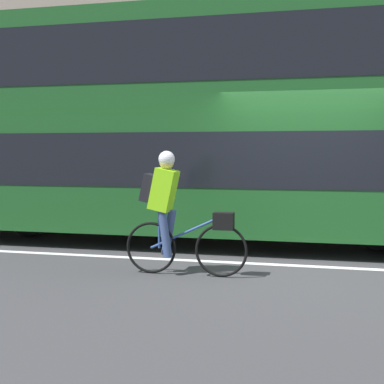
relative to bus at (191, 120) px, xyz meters
name	(u,v)px	position (x,y,z in m)	size (l,w,h in m)	color
ground_plane	(302,268)	(2.00, -1.77, -2.16)	(80.00, 80.00, 0.00)	#38383A
road_center_line	(302,266)	(2.00, -1.64, -2.16)	(50.00, 0.14, 0.01)	silver
sidewalk_curb	(310,214)	(2.00, 4.09, -2.10)	(60.00, 1.94, 0.13)	#A8A399
building_facade	(313,47)	(2.00, 5.21, 2.13)	(60.00, 0.30, 8.58)	gray
bus	(191,120)	(0.00, 0.00, 0.00)	(10.25, 2.57, 3.93)	black
cyclist_on_bike	(173,208)	(0.37, -2.55, -1.29)	(1.63, 0.32, 1.62)	black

